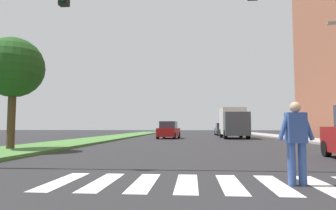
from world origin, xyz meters
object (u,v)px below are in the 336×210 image
(sedan_distant, at_px, (222,130))
(tree_mid, at_px, (13,68))
(traffic_light_gantry, at_px, (65,16))
(truck_box_delivery, at_px, (233,122))
(pedestrian_performer, at_px, (296,139))
(sedan_midblock, at_px, (169,131))

(sedan_distant, bearing_deg, tree_mid, -114.77)
(traffic_light_gantry, bearing_deg, tree_mid, 132.72)
(truck_box_delivery, bearing_deg, tree_mid, -126.58)
(traffic_light_gantry, height_order, sedan_distant, traffic_light_gantry)
(tree_mid, bearing_deg, sedan_distant, 65.23)
(tree_mid, bearing_deg, pedestrian_performer, -33.95)
(truck_box_delivery, bearing_deg, pedestrian_performer, -94.81)
(traffic_light_gantry, distance_m, sedan_distant, 33.85)
(traffic_light_gantry, xyz_separation_m, pedestrian_performer, (5.78, -1.88, -3.47))
(sedan_midblock, height_order, sedan_distant, sedan_midblock)
(tree_mid, height_order, truck_box_delivery, tree_mid)
(tree_mid, height_order, traffic_light_gantry, traffic_light_gantry)
(pedestrian_performer, bearing_deg, sedan_distant, 86.74)
(traffic_light_gantry, bearing_deg, sedan_midblock, 86.44)
(traffic_light_gantry, bearing_deg, pedestrian_performer, -18.02)
(tree_mid, relative_size, sedan_midblock, 1.24)
(traffic_light_gantry, bearing_deg, sedan_distant, 76.68)
(truck_box_delivery, bearing_deg, sedan_midblock, -170.51)
(sedan_distant, distance_m, truck_box_delivery, 10.30)
(pedestrian_performer, bearing_deg, tree_mid, 146.05)
(tree_mid, xyz_separation_m, sedan_distant, (12.66, 27.43, -3.23))
(pedestrian_performer, bearing_deg, sedan_midblock, 100.83)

